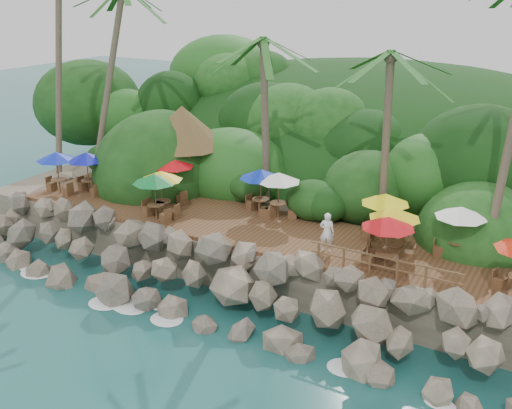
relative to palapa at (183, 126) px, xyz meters
The scene contains 12 objects.
ground 12.67m from the palapa, 54.84° to the right, with size 140.00×140.00×0.00m, color #19514F.
land_base 10.52m from the palapa, 46.25° to the left, with size 32.00×25.20×2.10m, color gray.
jungle_hill 16.72m from the palapa, 65.55° to the left, with size 44.80×28.00×15.40m, color #143811.
seawall 10.76m from the palapa, 48.02° to the right, with size 29.00×4.00×2.30m, color gray, non-canonical shape.
terrace 8.09m from the palapa, 26.36° to the right, with size 26.00×5.00×0.20m, color brown.
jungle_foliage 10.45m from the palapa, 41.68° to the left, with size 44.00×16.00×12.00m, color #143811, non-canonical shape.
foam_line 12.44m from the palapa, 53.94° to the right, with size 25.20×0.80×0.06m.
palms 9.41m from the palapa, ahead, with size 34.23×6.95×13.69m.
palapa is the anchor object (origin of this frame).
dining_clusters 7.67m from the palapa, 26.03° to the right, with size 25.74×5.34×2.32m.
railing 14.92m from the palapa, 22.36° to the right, with size 6.10×0.10×1.00m.
waiter 11.66m from the palapa, 21.74° to the right, with size 0.65×0.43×1.78m, color white.
Camera 1 is at (13.42, -17.43, 13.31)m, focal length 42.98 mm.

